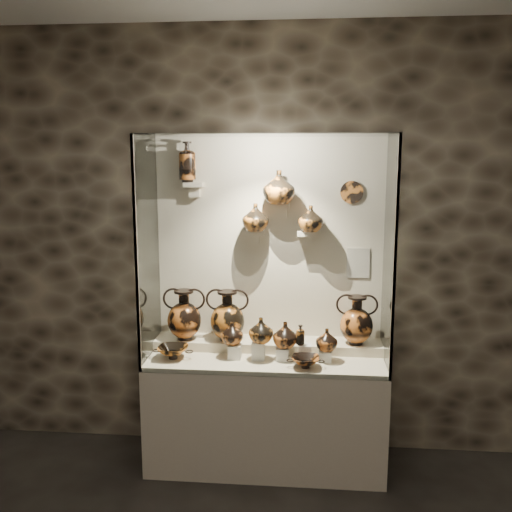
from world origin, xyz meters
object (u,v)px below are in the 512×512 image
(lekythos_small, at_px, (300,334))
(lekythos_tall, at_px, (187,159))
(jug_b, at_px, (261,330))
(jug_c, at_px, (285,335))
(kylix_right, at_px, (306,361))
(ovoid_vase_b, at_px, (279,187))
(jug_e, at_px, (327,340))
(ovoid_vase_c, at_px, (311,219))
(amphora_left, at_px, (184,315))
(amphora_right, at_px, (357,320))
(jug_a, at_px, (232,333))
(kylix_left, at_px, (173,351))
(amphora_mid, at_px, (227,316))
(ovoid_vase_a, at_px, (255,217))

(lekythos_small, relative_size, lekythos_tall, 0.50)
(jug_b, xyz_separation_m, jug_c, (0.17, 0.03, -0.04))
(jug_b, distance_m, kylix_right, 0.38)
(kylix_right, height_order, ovoid_vase_b, ovoid_vase_b)
(kylix_right, relative_size, ovoid_vase_b, 1.02)
(jug_c, relative_size, jug_e, 1.16)
(kylix_right, relative_size, ovoid_vase_c, 1.30)
(amphora_left, height_order, amphora_right, amphora_left)
(lekythos_tall, bearing_deg, amphora_left, -88.46)
(amphora_left, bearing_deg, jug_e, -27.73)
(jug_a, distance_m, kylix_left, 0.44)
(jug_a, bearing_deg, kylix_right, 8.90)
(kylix_left, bearing_deg, ovoid_vase_b, 32.45)
(jug_a, xyz_separation_m, jug_c, (0.38, -0.00, -0.00))
(amphora_mid, bearing_deg, jug_a, -89.57)
(jug_a, bearing_deg, amphora_right, 36.40)
(jug_c, bearing_deg, jug_a, 179.97)
(jug_c, relative_size, ovoid_vase_c, 0.98)
(jug_c, xyz_separation_m, kylix_left, (-0.80, -0.06, -0.13))
(amphora_right, bearing_deg, jug_c, -168.01)
(amphora_mid, distance_m, ovoid_vase_a, 0.76)
(jug_b, relative_size, kylix_left, 0.65)
(jug_b, distance_m, jug_c, 0.18)
(jug_c, height_order, lekythos_tall, lekythos_tall)
(jug_a, bearing_deg, lekythos_small, 21.42)
(amphora_mid, xyz_separation_m, jug_c, (0.44, -0.17, -0.08))
(jug_a, relative_size, lekythos_tall, 0.51)
(amphora_left, bearing_deg, lekythos_tall, 51.50)
(jug_c, relative_size, kylix_left, 0.66)
(jug_a, distance_m, lekythos_tall, 1.29)
(amphora_right, height_order, lekythos_tall, lekythos_tall)
(jug_c, bearing_deg, amphora_mid, 158.50)
(ovoid_vase_c, bearing_deg, lekythos_small, -96.69)
(ovoid_vase_b, bearing_deg, jug_a, -168.39)
(lekythos_small, bearing_deg, amphora_right, 13.62)
(lekythos_tall, bearing_deg, lekythos_small, 3.97)
(amphora_mid, bearing_deg, ovoid_vase_a, -2.36)
(amphora_right, height_order, jug_e, amphora_right)
(ovoid_vase_a, distance_m, ovoid_vase_b, 0.28)
(ovoid_vase_c, bearing_deg, amphora_right, -2.96)
(ovoid_vase_a, bearing_deg, jug_e, -31.41)
(amphora_left, height_order, jug_b, amphora_left)
(ovoid_vase_a, bearing_deg, ovoid_vase_b, -12.44)
(amphora_left, relative_size, amphora_mid, 1.00)
(jug_e, bearing_deg, ovoid_vase_a, 133.55)
(jug_a, distance_m, ovoid_vase_a, 0.85)
(kylix_right, height_order, ovoid_vase_a, ovoid_vase_a)
(ovoid_vase_b, relative_size, ovoid_vase_c, 1.27)
(jug_a, xyz_separation_m, jug_b, (0.21, -0.03, 0.04))
(amphora_right, bearing_deg, amphora_left, 172.66)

